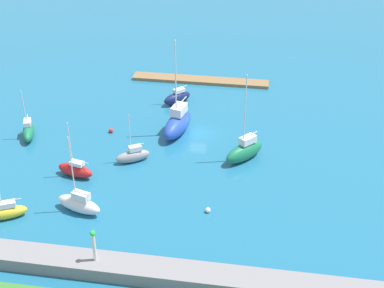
{
  "coord_description": "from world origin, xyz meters",
  "views": [
    {
      "loc": [
        -9.96,
        67.85,
        39.38
      ],
      "look_at": [
        0.0,
        5.61,
        1.5
      ],
      "focal_mm": 50.46,
      "sensor_mm": 36.0,
      "label": 1
    }
  ],
  "objects_px": {
    "sailboat_navy_lone_north": "(177,97)",
    "sailboat_blue_center_basin": "(178,123)",
    "sailboat_green_far_north": "(28,131)",
    "mooring_buoy_red": "(111,131)",
    "sailboat_green_west_end": "(245,151)",
    "sailboat_white_along_channel": "(79,204)",
    "sailboat_yellow_near_pier": "(6,212)",
    "mooring_buoy_white": "(208,210)",
    "harbor_beacon": "(94,243)",
    "sailboat_gray_east_end": "(133,155)",
    "pier_dock": "(200,80)",
    "sailboat_red_far_south": "(75,170)"
  },
  "relations": [
    {
      "from": "sailboat_yellow_near_pier",
      "to": "sailboat_red_far_south",
      "type": "xyz_separation_m",
      "value": [
        -4.96,
        -9.43,
        0.08
      ]
    },
    {
      "from": "sailboat_yellow_near_pier",
      "to": "sailboat_red_far_south",
      "type": "relative_size",
      "value": 1.06
    },
    {
      "from": "sailboat_yellow_near_pier",
      "to": "mooring_buoy_white",
      "type": "relative_size",
      "value": 13.34
    },
    {
      "from": "sailboat_green_west_end",
      "to": "sailboat_white_along_channel",
      "type": "relative_size",
      "value": 1.25
    },
    {
      "from": "sailboat_navy_lone_north",
      "to": "sailboat_blue_center_basin",
      "type": "height_order",
      "value": "sailboat_blue_center_basin"
    },
    {
      "from": "sailboat_gray_east_end",
      "to": "mooring_buoy_red",
      "type": "distance_m",
      "value": 8.84
    },
    {
      "from": "sailboat_red_far_south",
      "to": "pier_dock",
      "type": "bearing_deg",
      "value": -96.93
    },
    {
      "from": "sailboat_white_along_channel",
      "to": "sailboat_green_far_north",
      "type": "xyz_separation_m",
      "value": [
        12.97,
        -15.35,
        -0.06
      ]
    },
    {
      "from": "sailboat_navy_lone_north",
      "to": "sailboat_white_along_channel",
      "type": "relative_size",
      "value": 0.79
    },
    {
      "from": "sailboat_green_far_north",
      "to": "mooring_buoy_red",
      "type": "xyz_separation_m",
      "value": [
        -11.24,
        -3.28,
        -0.77
      ]
    },
    {
      "from": "sailboat_gray_east_end",
      "to": "mooring_buoy_white",
      "type": "xyz_separation_m",
      "value": [
        -11.37,
        9.31,
        -0.63
      ]
    },
    {
      "from": "sailboat_gray_east_end",
      "to": "sailboat_white_along_channel",
      "type": "bearing_deg",
      "value": 42.46
    },
    {
      "from": "sailboat_red_far_south",
      "to": "mooring_buoy_red",
      "type": "distance_m",
      "value": 11.8
    },
    {
      "from": "sailboat_green_west_end",
      "to": "sailboat_blue_center_basin",
      "type": "xyz_separation_m",
      "value": [
        10.17,
        -5.62,
        0.3
      ]
    },
    {
      "from": "pier_dock",
      "to": "sailboat_gray_east_end",
      "type": "xyz_separation_m",
      "value": [
        5.12,
        27.04,
        0.68
      ]
    },
    {
      "from": "mooring_buoy_red",
      "to": "sailboat_blue_center_basin",
      "type": "bearing_deg",
      "value": -172.15
    },
    {
      "from": "harbor_beacon",
      "to": "sailboat_yellow_near_pier",
      "type": "bearing_deg",
      "value": -27.09
    },
    {
      "from": "sailboat_green_far_north",
      "to": "mooring_buoy_red",
      "type": "bearing_deg",
      "value": 86.45
    },
    {
      "from": "sailboat_white_along_channel",
      "to": "mooring_buoy_white",
      "type": "relative_size",
      "value": 16.21
    },
    {
      "from": "sailboat_red_far_south",
      "to": "sailboat_navy_lone_north",
      "type": "bearing_deg",
      "value": -98.75
    },
    {
      "from": "pier_dock",
      "to": "mooring_buoy_red",
      "type": "bearing_deg",
      "value": 62.57
    },
    {
      "from": "sailboat_navy_lone_north",
      "to": "sailboat_blue_center_basin",
      "type": "distance_m",
      "value": 9.82
    },
    {
      "from": "harbor_beacon",
      "to": "sailboat_red_far_south",
      "type": "height_order",
      "value": "sailboat_red_far_south"
    },
    {
      "from": "sailboat_navy_lone_north",
      "to": "sailboat_green_west_end",
      "type": "bearing_deg",
      "value": 81.44
    },
    {
      "from": "sailboat_navy_lone_north",
      "to": "mooring_buoy_red",
      "type": "height_order",
      "value": "sailboat_navy_lone_north"
    },
    {
      "from": "harbor_beacon",
      "to": "sailboat_white_along_channel",
      "type": "bearing_deg",
      "value": -61.29
    },
    {
      "from": "sailboat_navy_lone_north",
      "to": "sailboat_red_far_south",
      "type": "distance_m",
      "value": 24.44
    },
    {
      "from": "harbor_beacon",
      "to": "sailboat_red_far_south",
      "type": "relative_size",
      "value": 0.48
    },
    {
      "from": "sailboat_red_far_south",
      "to": "harbor_beacon",
      "type": "bearing_deg",
      "value": 129.42
    },
    {
      "from": "sailboat_navy_lone_north",
      "to": "mooring_buoy_white",
      "type": "relative_size",
      "value": 12.78
    },
    {
      "from": "sailboat_yellow_near_pier",
      "to": "mooring_buoy_red",
      "type": "distance_m",
      "value": 22.03
    },
    {
      "from": "sailboat_yellow_near_pier",
      "to": "sailboat_green_far_north",
      "type": "bearing_deg",
      "value": -100.33
    },
    {
      "from": "sailboat_yellow_near_pier",
      "to": "sailboat_white_along_channel",
      "type": "bearing_deg",
      "value": 171.49
    },
    {
      "from": "sailboat_navy_lone_north",
      "to": "sailboat_blue_center_basin",
      "type": "bearing_deg",
      "value": 54.02
    },
    {
      "from": "sailboat_blue_center_basin",
      "to": "sailboat_red_far_south",
      "type": "xyz_separation_m",
      "value": [
        10.94,
        13.06,
        -0.7
      ]
    },
    {
      "from": "sailboat_green_far_north",
      "to": "sailboat_blue_center_basin",
      "type": "bearing_deg",
      "value": 82.61
    },
    {
      "from": "sailboat_gray_east_end",
      "to": "sailboat_red_far_south",
      "type": "relative_size",
      "value": 0.92
    },
    {
      "from": "sailboat_blue_center_basin",
      "to": "mooring_buoy_red",
      "type": "height_order",
      "value": "sailboat_blue_center_basin"
    },
    {
      "from": "sailboat_green_far_north",
      "to": "pier_dock",
      "type": "bearing_deg",
      "value": 117.26
    },
    {
      "from": "sailboat_gray_east_end",
      "to": "sailboat_red_far_south",
      "type": "xyz_separation_m",
      "value": [
        6.42,
        4.62,
        0.06
      ]
    },
    {
      "from": "pier_dock",
      "to": "sailboat_green_far_north",
      "type": "bearing_deg",
      "value": 47.08
    },
    {
      "from": "harbor_beacon",
      "to": "sailboat_gray_east_end",
      "type": "xyz_separation_m",
      "value": [
        1.5,
        -20.63,
        -2.75
      ]
    },
    {
      "from": "sailboat_red_far_south",
      "to": "mooring_buoy_white",
      "type": "distance_m",
      "value": 18.41
    },
    {
      "from": "sailboat_gray_east_end",
      "to": "mooring_buoy_red",
      "type": "xyz_separation_m",
      "value": [
        5.22,
        -7.1,
        -0.62
      ]
    },
    {
      "from": "sailboat_yellow_near_pier",
      "to": "sailboat_white_along_channel",
      "type": "relative_size",
      "value": 0.82
    },
    {
      "from": "sailboat_green_west_end",
      "to": "sailboat_white_along_channel",
      "type": "xyz_separation_m",
      "value": [
        18.18,
        14.35,
        -0.26
      ]
    },
    {
      "from": "harbor_beacon",
      "to": "sailboat_blue_center_basin",
      "type": "distance_m",
      "value": 29.3
    },
    {
      "from": "sailboat_gray_east_end",
      "to": "sailboat_navy_lone_north",
      "type": "bearing_deg",
      "value": -129.14
    },
    {
      "from": "sailboat_green_west_end",
      "to": "mooring_buoy_red",
      "type": "distance_m",
      "value": 20.39
    },
    {
      "from": "harbor_beacon",
      "to": "sailboat_blue_center_basin",
      "type": "height_order",
      "value": "sailboat_blue_center_basin"
    }
  ]
}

